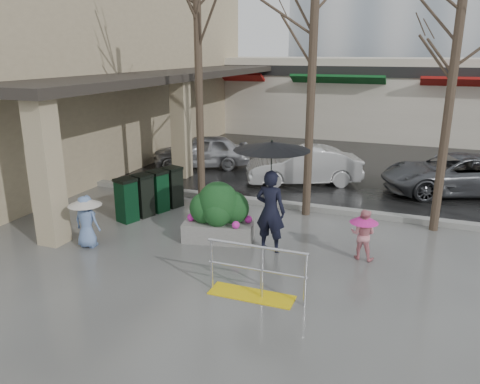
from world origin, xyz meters
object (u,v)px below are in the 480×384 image
Objects in this scene: tree_midwest at (315,14)px; planter at (219,212)px; news_boxes at (151,193)px; woman at (271,181)px; handrail at (255,278)px; tree_mideast at (459,28)px; child_blue at (86,216)px; car_c at (456,174)px; car_b at (303,166)px; tree_west at (197,23)px; child_pink at (363,231)px; car_a at (201,151)px.

tree_midwest reaches higher than planter.
woman is at bearing 1.36° from news_boxes.
tree_mideast is (3.14, 4.80, 4.48)m from handrail.
child_blue is 0.27× the size of car_c.
tree_midwest is 5.58m from car_b.
child_pink is (5.00, -2.41, -4.45)m from tree_west.
handrail is 2.85m from planter.
tree_midwest is 1.08× the size of tree_mideast.
child_pink is 0.25× the size of car_c.
planter is at bearing -56.61° from tree_west.
planter is (-1.69, 2.27, 0.31)m from handrail.
tree_west reaches higher than car_b.
planter is 0.47× the size of car_b.
car_a is (-0.88, 7.96, -0.11)m from child_blue.
woman reaches higher than car_b.
tree_mideast is (6.50, 0.00, -0.22)m from tree_west.
child_blue is at bearing 22.31° from woman.
tree_midwest is (-0.16, 4.80, 4.86)m from handrail.
handrail is 7.91m from car_b.
woman is 8.30m from car_a.
car_a is (-1.88, 3.96, -4.45)m from tree_west.
news_boxes is at bearing -120.15° from tree_west.
woman is 0.67× the size of car_b.
car_a is (-3.55, 6.49, -0.06)m from planter.
tree_mideast is at bearing 0.00° from tree_west.
tree_west reaches higher than child_pink.
tree_mideast is 5.26× the size of child_blue.
car_b reaches higher than child_pink.
handrail is at bearing 6.18° from car_a.
car_a is at bearing -49.63° from woman.
handrail is 10.21m from car_a.
car_a is at bearing 120.91° from handrail.
tree_midwest reaches higher than tree_west.
child_pink is (-1.50, -2.41, -4.22)m from tree_mideast.
tree_west is 1.05× the size of tree_mideast.
tree_mideast is 8.63m from news_boxes.
planter is 2.74m from news_boxes.
child_pink is at bearing 1.45° from car_b.
news_boxes is at bearing -96.52° from child_blue.
news_boxes reaches higher than child_pink.
tree_midwest is 1.89× the size of car_a.
tree_midwest is 5.67× the size of child_blue.
tree_mideast is at bearing 56.81° from handrail.
tree_midwest reaches higher than woman.
car_a is at bearing -126.39° from car_b.
car_b is at bearing 52.01° from tree_west.
tree_midwest is at bearing -68.12° from car_c.
woman is at bearing 14.51° from child_pink.
car_c is at bearing 48.58° from planter.
woman is (-0.37, 2.11, 1.25)m from handrail.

